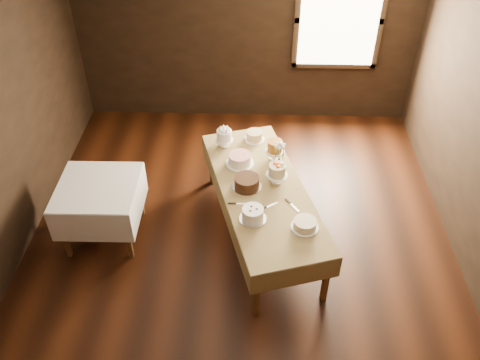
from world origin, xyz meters
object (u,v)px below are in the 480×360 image
cake_server_e (243,204)px  display_table (262,192)px  cake_meringue (224,139)px  cake_server_a (272,205)px  cake_swirl (253,214)px  cake_server_b (295,207)px  cake_chocolate (247,182)px  cake_lattice (240,160)px  cake_server_d (275,170)px  cake_flowers (277,174)px  cake_caramel (275,151)px  cake_server_c (251,173)px  cake_speckled (254,136)px  side_table (98,192)px  flower_vase (279,162)px  cake_cream (305,224)px

cake_server_e → display_table: bearing=50.7°
cake_meringue → cake_server_a: cake_meringue is taller
cake_swirl → cake_server_b: bearing=23.1°
cake_chocolate → cake_server_b: (0.52, -0.33, -0.06)m
cake_lattice → cake_server_d: bearing=-14.4°
cake_server_d → cake_server_e: 0.69m
cake_meringue → cake_flowers: (0.63, -0.68, 0.00)m
cake_caramel → cake_server_c: size_ratio=1.12×
cake_caramel → cake_server_b: size_ratio=1.12×
cake_flowers → cake_server_d: 0.24m
display_table → cake_server_b: 0.46m
cake_meringue → cake_server_e: size_ratio=0.99×
cake_caramel → cake_server_c: bearing=-134.8°
cake_swirl → cake_server_b: size_ratio=1.19×
cake_speckled → cake_lattice: 0.53m
side_table → cake_server_d: (2.00, 0.39, 0.06)m
cake_server_a → cake_server_c: same height
flower_vase → cake_server_a: bearing=-97.4°
cake_server_a → cake_server_d: 0.60m
cake_server_b → display_table: bearing=-165.6°
cake_flowers → cake_server_d: (-0.01, 0.21, -0.11)m
cake_swirl → cake_cream: 0.54m
side_table → cake_lattice: size_ratio=2.40×
cake_meringue → cake_server_e: 1.09m
cake_flowers → cake_cream: 0.77m
cake_caramel → cake_server_d: bearing=-89.5°
cake_server_d → cake_meringue: bearing=86.5°
cake_meringue → cake_cream: size_ratio=0.72×
cake_lattice → cake_server_d: 0.43m
side_table → cake_server_c: size_ratio=3.78×
cake_chocolate → cake_meringue: bearing=110.9°
cake_meringue → cake_speckled: 0.40m
cake_server_a → cake_server_c: bearing=78.3°
cake_swirl → flower_vase: (0.29, 0.89, -0.01)m
display_table → cake_speckled: (-0.10, 0.93, 0.11)m
cake_caramel → cake_server_b: 0.88m
side_table → cake_swirl: size_ratio=3.17×
cake_cream → cake_server_d: bearing=107.1°
side_table → cake_cream: 2.35m
cake_chocolate → cake_server_d: 0.45m
cake_meringue → cake_server_e: cake_meringue is taller
cake_speckled → cake_chocolate: cake_chocolate is taller
cake_swirl → side_table: bearing=166.1°
cake_flowers → cake_server_a: 0.40m
cake_speckled → cake_lattice: size_ratio=0.67×
cake_speckled → cake_server_d: cake_speckled is taller
cake_server_c → cake_lattice: bearing=26.3°
cake_meringue → cake_server_d: cake_meringue is taller
cake_cream → cake_server_c: cake_cream is taller
cake_chocolate → cake_lattice: bearing=102.7°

